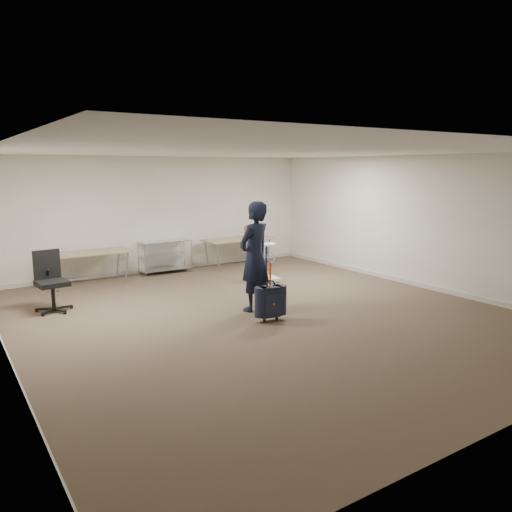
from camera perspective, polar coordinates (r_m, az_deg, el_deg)
ground at (r=8.75m, az=0.61°, el=-6.74°), size 9.00×9.00×0.00m
room_shell at (r=9.88m, az=-3.85°, el=-4.50°), size 8.00×9.00×9.00m
folding_table_left at (r=11.41m, az=-18.68°, el=0.19°), size 1.80×0.75×0.73m
folding_table_right at (r=12.87m, az=-2.11°, el=1.79°), size 1.80×0.75×0.73m
wire_shelf at (r=12.28m, az=-10.32°, el=0.11°), size 1.22×0.47×0.80m
person at (r=8.85m, az=-0.16°, el=-0.04°), size 0.83×0.68×1.96m
suitcase at (r=8.33m, az=1.67°, el=-5.20°), size 0.39×0.26×1.00m
office_chair at (r=9.62m, az=-22.27°, el=-3.94°), size 0.66×0.66×1.09m
equipment_cart at (r=11.20m, az=1.29°, el=-1.80°), size 0.53×0.53×0.86m
cardboard_box at (r=13.00m, az=-0.25°, el=2.79°), size 0.41×0.32×0.30m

